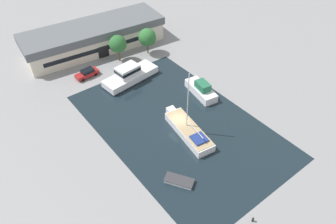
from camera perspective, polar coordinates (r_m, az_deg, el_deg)
The scene contains 11 objects.
ground_plane at distance 55.03m, azimuth 1.77°, elevation -2.28°, with size 440.00×440.00×0.00m, color gray.
water_canal at distance 55.03m, azimuth 1.77°, elevation -2.28°, with size 23.20×36.84×0.01m, color black.
warehouse_building at distance 75.95m, azimuth -12.76°, elevation 12.69°, with size 31.72×12.97×5.42m.
quay_tree_near_building at distance 69.65m, azimuth -8.73°, elevation 11.63°, with size 3.64×3.64×5.80m.
quay_tree_by_water at distance 71.63m, azimuth -3.63°, elevation 12.85°, with size 3.80×3.80×5.79m.
parked_car at distance 67.44m, azimuth -13.91°, elevation 6.59°, with size 4.80×2.14×1.59m.
sailboat_moored at distance 53.11m, azimuth 3.57°, elevation -3.21°, with size 4.54×11.71×11.52m.
motor_cruiser at distance 64.60m, azimuth -6.69°, elevation 6.38°, with size 11.73×5.16×3.43m.
small_dinghy at distance 47.04m, azimuth 1.96°, elevation -11.89°, with size 3.68×4.41×0.56m.
cabin_boat at distance 61.06m, azimuth 5.81°, elevation 3.89°, with size 3.79×7.62×2.81m.
mooring_bollard at distance 44.86m, azimuth 14.57°, elevation -17.65°, with size 0.28×0.28×0.76m.
Camera 1 is at (-25.80, -30.39, 37.95)m, focal length 35.00 mm.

